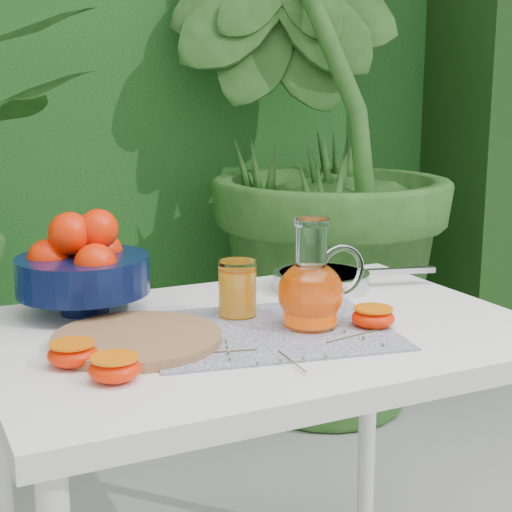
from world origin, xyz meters
name	(u,v)px	position (x,y,z in m)	size (l,w,h in m)	color
hedge_backdrop	(61,85)	(0.06, 2.06, 1.19)	(8.00, 1.65, 2.50)	#154C18
potted_plant_right	(305,142)	(0.75, 1.17, 0.99)	(1.98, 1.98, 1.98)	#23501B
white_table	(261,367)	(-0.04, -0.09, 0.67)	(1.00, 0.70, 0.75)	white
placemat	(267,331)	(-0.05, -0.13, 0.75)	(0.44, 0.34, 0.00)	#0C1746
cutting_board	(137,339)	(-0.28, -0.10, 0.76)	(0.29, 0.29, 0.02)	olive
fruit_bowl	(82,266)	(-0.32, 0.14, 0.84)	(0.30, 0.30, 0.21)	black
juice_pitcher	(312,289)	(0.04, -0.14, 0.82)	(0.18, 0.13, 0.20)	white
juice_tumbler	(238,290)	(-0.06, -0.02, 0.81)	(0.07, 0.07, 0.11)	white
saute_pan	(323,280)	(0.20, 0.09, 0.77)	(0.39, 0.26, 0.04)	#BBBABF
orange_halves	(198,345)	(-0.21, -0.20, 0.77)	(0.65, 0.19, 0.04)	#F92902
thyme_sprigs	(295,348)	(-0.05, -0.25, 0.76)	(0.35, 0.20, 0.01)	brown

